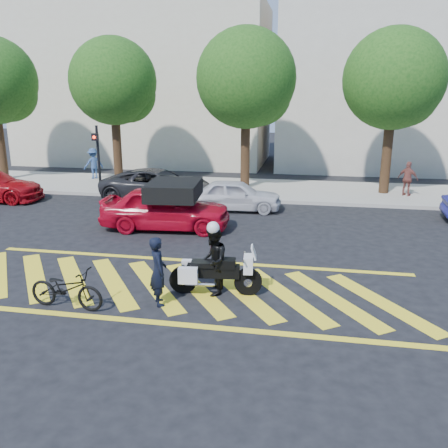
% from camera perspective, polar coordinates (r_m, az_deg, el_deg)
% --- Properties ---
extents(ground, '(90.00, 90.00, 0.00)m').
position_cam_1_polar(ground, '(12.00, -5.64, -7.55)').
color(ground, black).
rests_on(ground, ground).
extents(sidewalk, '(60.00, 5.00, 0.15)m').
position_cam_1_polar(sidewalk, '(23.25, 2.51, 4.23)').
color(sidewalk, '#9E998E').
rests_on(sidewalk, ground).
extents(crosswalk, '(12.33, 4.00, 0.01)m').
position_cam_1_polar(crosswalk, '(12.01, -5.81, -7.51)').
color(crosswalk, yellow).
rests_on(crosswalk, ground).
extents(building_left, '(16.00, 8.00, 10.00)m').
position_cam_1_polar(building_left, '(33.47, -9.32, 16.07)').
color(building_left, beige).
rests_on(building_left, ground).
extents(building_right, '(16.00, 8.00, 11.00)m').
position_cam_1_polar(building_right, '(32.11, 21.90, 16.09)').
color(building_right, beige).
rests_on(building_right, ground).
extents(tree_left, '(4.20, 4.20, 7.26)m').
position_cam_1_polar(tree_left, '(24.55, -12.83, 16.04)').
color(tree_left, black).
rests_on(tree_left, ground).
extents(tree_center, '(4.60, 4.60, 7.56)m').
position_cam_1_polar(tree_center, '(22.83, 3.03, 16.69)').
color(tree_center, black).
rests_on(tree_center, ground).
extents(tree_right, '(4.40, 4.40, 7.41)m').
position_cam_1_polar(tree_right, '(22.89, 20.02, 15.68)').
color(tree_right, black).
rests_on(tree_right, ground).
extents(signal_pole, '(0.28, 0.43, 3.20)m').
position_cam_1_polar(signal_pole, '(22.65, -14.96, 8.14)').
color(signal_pole, black).
rests_on(signal_pole, ground).
extents(officer_bike, '(0.62, 0.70, 1.61)m').
position_cam_1_polar(officer_bike, '(10.85, -7.92, -5.63)').
color(officer_bike, black).
rests_on(officer_bike, ground).
extents(bicycle, '(1.83, 0.76, 0.94)m').
position_cam_1_polar(bicycle, '(11.24, -18.44, -7.38)').
color(bicycle, black).
rests_on(bicycle, ground).
extents(police_motorcycle, '(2.23, 0.75, 0.98)m').
position_cam_1_polar(police_motorcycle, '(11.38, -1.21, -5.89)').
color(police_motorcycle, black).
rests_on(police_motorcycle, ground).
extents(officer_moto, '(0.71, 0.87, 1.66)m').
position_cam_1_polar(officer_moto, '(11.28, -1.29, -4.47)').
color(officer_moto, black).
rests_on(officer_moto, ground).
extents(red_convertible, '(4.62, 2.17, 1.53)m').
position_cam_1_polar(red_convertible, '(16.72, -7.03, 1.94)').
color(red_convertible, '#B9081F').
rests_on(red_convertible, ground).
extents(parked_mid_left, '(5.03, 2.38, 1.39)m').
position_cam_1_polar(parked_mid_left, '(21.23, -7.91, 4.68)').
color(parked_mid_left, black).
rests_on(parked_mid_left, ground).
extents(parked_mid_right, '(3.80, 1.74, 1.26)m').
position_cam_1_polar(parked_mid_right, '(19.27, 1.37, 3.50)').
color(parked_mid_right, silver).
rests_on(parked_mid_right, ground).
extents(pedestrian_left, '(1.17, 1.16, 1.62)m').
position_cam_1_polar(pedestrian_left, '(26.46, -15.43, 7.04)').
color(pedestrian_left, '#304F86').
rests_on(pedestrian_left, sidewalk).
extents(pedestrian_right, '(0.97, 0.78, 1.54)m').
position_cam_1_polar(pedestrian_right, '(22.79, 21.24, 5.10)').
color(pedestrian_right, brown).
rests_on(pedestrian_right, sidewalk).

